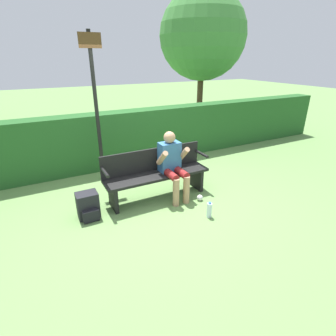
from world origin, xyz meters
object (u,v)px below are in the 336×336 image
at_px(backpack, 88,206).
at_px(water_bottle, 209,210).
at_px(person_seated, 172,163).
at_px(tree, 203,36).
at_px(park_bench, 156,173).
at_px(signpost, 96,103).

bearing_deg(backpack, water_bottle, -27.62).
distance_m(person_seated, tree, 6.01).
xyz_separation_m(park_bench, signpost, (-0.66, 1.13, 1.08)).
distance_m(backpack, tree, 7.12).
xyz_separation_m(park_bench, person_seated, (0.25, -0.13, 0.19)).
xyz_separation_m(park_bench, water_bottle, (0.44, -0.99, -0.33)).
distance_m(person_seated, signpost, 1.79).
distance_m(park_bench, tree, 6.14).
distance_m(water_bottle, tree, 6.76).
relative_size(person_seated, tree, 0.27).
xyz_separation_m(backpack, water_bottle, (1.66, -0.87, -0.07)).
relative_size(backpack, water_bottle, 1.57).
height_order(person_seated, signpost, signpost).
height_order(water_bottle, signpost, signpost).
relative_size(park_bench, water_bottle, 7.13).
distance_m(person_seated, water_bottle, 1.02).
relative_size(water_bottle, tree, 0.06).
bearing_deg(tree, signpost, -144.78).
height_order(park_bench, backpack, park_bench).
xyz_separation_m(signpost, tree, (4.37, 3.09, 1.41)).
distance_m(backpack, water_bottle, 1.88).
height_order(person_seated, water_bottle, person_seated).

